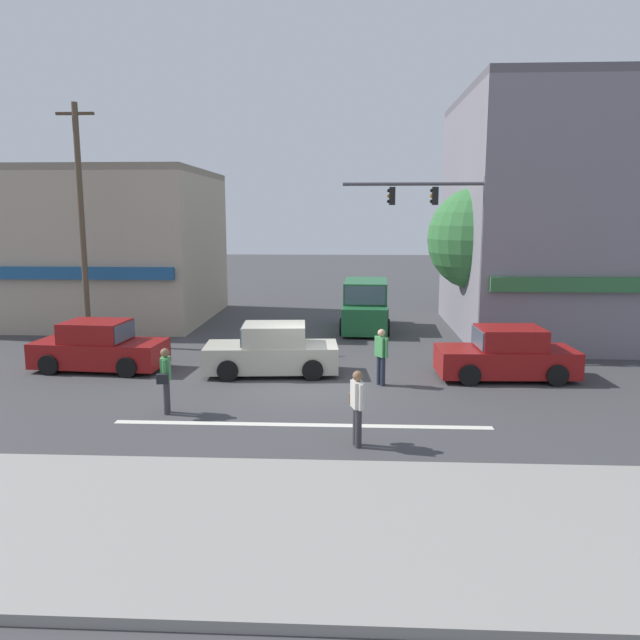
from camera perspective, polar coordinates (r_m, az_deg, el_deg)
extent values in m
plane|color=#3D3D3F|center=(18.34, -0.82, -5.98)|extent=(120.00, 120.00, 0.00)
cube|color=silver|center=(15.01, -1.69, -9.55)|extent=(9.00, 0.24, 0.01)
cube|color=gray|center=(10.40, -3.99, -18.21)|extent=(40.00, 5.00, 0.16)
cube|color=tan|center=(32.05, -21.81, 6.08)|extent=(13.13, 8.92, 6.67)
cube|color=#1E5184|center=(28.02, -25.58, 3.91)|extent=(12.47, 0.24, 0.50)
cube|color=gray|center=(32.06, -22.21, 12.29)|extent=(13.13, 8.92, 0.30)
cube|color=slate|center=(28.35, 24.89, 8.32)|extent=(12.17, 9.85, 9.45)
cube|color=#57545B|center=(28.73, 25.60, 18.06)|extent=(12.17, 9.85, 0.30)
cylinder|color=#4C3823|center=(25.63, 14.09, 1.04)|extent=(0.32, 0.32, 2.48)
sphere|color=#337038|center=(25.38, 14.35, 7.21)|extent=(4.05, 4.05, 4.05)
cylinder|color=brown|center=(25.09, -20.93, 7.94)|extent=(0.22, 0.22, 8.94)
cube|color=#473828|center=(25.35, -21.50, 17.16)|extent=(1.40, 0.12, 0.10)
cylinder|color=#47474C|center=(22.05, 14.65, 4.54)|extent=(0.18, 0.18, 6.20)
cylinder|color=#47474C|center=(21.70, 8.59, 12.21)|extent=(4.80, 0.26, 0.12)
cube|color=black|center=(21.75, 10.49, 11.09)|extent=(0.21, 0.25, 0.60)
sphere|color=black|center=(21.74, 10.18, 11.58)|extent=(0.12, 0.12, 0.12)
sphere|color=orange|center=(21.74, 10.17, 11.10)|extent=(0.12, 0.12, 0.12)
sphere|color=black|center=(21.73, 10.15, 10.63)|extent=(0.12, 0.12, 0.12)
cube|color=black|center=(21.65, 6.62, 11.19)|extent=(0.21, 0.25, 0.60)
sphere|color=black|center=(21.65, 6.31, 11.68)|extent=(0.12, 0.12, 0.12)
sphere|color=orange|center=(21.65, 6.30, 11.20)|extent=(0.12, 0.12, 0.12)
sphere|color=black|center=(21.64, 6.29, 10.72)|extent=(0.12, 0.12, 0.12)
cube|color=#1E6033|center=(27.02, 4.17, 0.51)|extent=(2.02, 4.67, 1.10)
cube|color=#1E6033|center=(27.18, 4.21, 2.69)|extent=(1.92, 3.27, 0.90)
cube|color=#475666|center=(25.57, 4.15, 2.25)|extent=(1.66, 0.12, 0.76)
cylinder|color=black|center=(25.67, 6.16, -0.69)|extent=(0.23, 0.73, 0.72)
cylinder|color=black|center=(25.70, 2.06, -0.63)|extent=(0.23, 0.73, 0.72)
cylinder|color=black|center=(28.48, 6.06, 0.33)|extent=(0.23, 0.73, 0.72)
cylinder|color=black|center=(28.51, 2.36, 0.38)|extent=(0.23, 0.73, 0.72)
cube|color=#B7B29E|center=(19.56, -4.45, -3.38)|extent=(4.22, 2.02, 0.80)
cube|color=#B7B29E|center=(19.41, -4.19, -1.31)|extent=(2.02, 1.71, 0.64)
cube|color=#475666|center=(19.48, -7.04, -1.32)|extent=(0.17, 1.44, 0.54)
cylinder|color=black|center=(18.90, -8.43, -4.61)|extent=(0.65, 0.23, 0.64)
cylinder|color=black|center=(20.54, -7.88, -3.45)|extent=(0.65, 0.23, 0.64)
cylinder|color=black|center=(18.77, -0.68, -4.60)|extent=(0.65, 0.23, 0.64)
cylinder|color=black|center=(20.42, -0.76, -3.43)|extent=(0.65, 0.23, 0.64)
cube|color=maroon|center=(19.77, 16.61, -3.62)|extent=(4.16, 1.86, 0.80)
cube|color=maroon|center=(19.65, 16.99, -1.57)|extent=(1.96, 1.63, 0.64)
cube|color=#475666|center=(19.40, 14.24, -1.59)|extent=(0.12, 1.44, 0.54)
cylinder|color=black|center=(18.71, 13.53, -4.92)|extent=(0.65, 0.21, 0.64)
cylinder|color=black|center=(20.32, 12.47, -3.73)|extent=(0.65, 0.21, 0.64)
cylinder|color=black|center=(19.43, 20.88, -4.75)|extent=(0.65, 0.21, 0.64)
cylinder|color=black|center=(20.99, 19.29, -3.62)|extent=(0.65, 0.21, 0.64)
cube|color=maroon|center=(21.24, -19.48, -2.87)|extent=(4.21, 1.99, 0.80)
cube|color=maroon|center=(21.15, -19.83, -0.96)|extent=(2.01, 1.69, 0.64)
cube|color=#475666|center=(20.73, -17.43, -1.03)|extent=(0.16, 1.44, 0.54)
cylinder|color=black|center=(21.52, -15.40, -3.11)|extent=(0.65, 0.23, 0.64)
cylinder|color=black|center=(20.00, -17.25, -4.15)|extent=(0.65, 0.23, 0.64)
cylinder|color=black|center=(22.60, -21.38, -2.83)|extent=(0.65, 0.23, 0.64)
cylinder|color=black|center=(21.16, -23.55, -3.78)|extent=(0.65, 0.23, 0.64)
cylinder|color=#333338|center=(13.52, 3.53, -9.85)|extent=(0.14, 0.14, 0.86)
cylinder|color=#333338|center=(13.68, 3.30, -9.61)|extent=(0.14, 0.14, 0.86)
cube|color=beige|center=(13.38, 3.45, -6.82)|extent=(0.31, 0.41, 0.58)
sphere|color=brown|center=(13.27, 3.47, -5.12)|extent=(0.22, 0.22, 0.22)
cylinder|color=beige|center=(13.16, 3.76, -7.10)|extent=(0.09, 0.09, 0.56)
cylinder|color=beige|center=(13.60, 3.15, -6.54)|extent=(0.09, 0.09, 0.56)
cube|color=brown|center=(13.73, 3.20, -7.14)|extent=(0.30, 0.20, 0.24)
cylinder|color=#232838|center=(18.26, 5.77, -4.70)|extent=(0.14, 0.14, 0.86)
cylinder|color=#232838|center=(18.39, 5.41, -4.59)|extent=(0.14, 0.14, 0.86)
cube|color=#3F8C4C|center=(18.16, 5.63, -2.44)|extent=(0.39, 0.42, 0.58)
sphere|color=tan|center=(18.08, 5.65, -1.17)|extent=(0.22, 0.22, 0.22)
cylinder|color=#3F8C4C|center=(17.98, 6.11, -2.58)|extent=(0.09, 0.09, 0.56)
cylinder|color=#3F8C4C|center=(18.34, 5.15, -2.32)|extent=(0.09, 0.09, 0.56)
cylinder|color=#333338|center=(16.26, -13.79, -6.74)|extent=(0.14, 0.14, 0.86)
cylinder|color=#333338|center=(16.09, -13.88, -6.92)|extent=(0.14, 0.14, 0.86)
cube|color=#3F8C4C|center=(15.99, -13.94, -4.35)|extent=(0.27, 0.39, 0.58)
sphere|color=brown|center=(15.90, -14.00, -2.92)|extent=(0.22, 0.22, 0.22)
cylinder|color=#3F8C4C|center=(16.22, -13.83, -4.15)|extent=(0.09, 0.09, 0.56)
cylinder|color=#3F8C4C|center=(15.76, -14.05, -4.56)|extent=(0.09, 0.09, 0.56)
cube|color=black|center=(15.73, -14.21, -5.25)|extent=(0.30, 0.16, 0.24)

